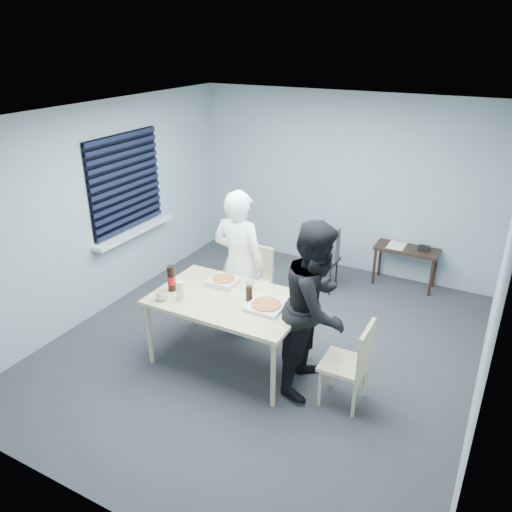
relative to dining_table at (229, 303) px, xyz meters
The scene contains 19 objects.
room 2.27m from the dining_table, 157.67° to the left, with size 5.00×5.00×5.00m.
dining_table is the anchor object (origin of this frame).
chair_far 1.11m from the dining_table, 104.29° to the left, with size 0.42×0.42×0.89m.
chair_right 1.41m from the dining_table, ahead, with size 0.42×0.42×0.89m.
person_white 0.64m from the dining_table, 109.91° to the left, with size 0.65×0.42×1.77m, color white.
person_black 0.96m from the dining_table, ahead, with size 0.86×0.47×1.77m, color black.
side_table 2.99m from the dining_table, 64.86° to the left, with size 0.86×0.38×0.58m.
stool 2.11m from the dining_table, 81.35° to the left, with size 0.34×0.34×0.47m.
backpack 2.06m from the dining_table, 81.29° to the left, with size 0.33×0.24×0.46m.
pizza_box_a 0.35m from the dining_table, 130.74° to the left, with size 0.30×0.30×0.07m.
pizza_box_b 0.44m from the dining_table, ahead, with size 0.36×0.36×0.05m.
mug_a 0.71m from the dining_table, 149.18° to the right, with size 0.12×0.12×0.10m, color silver.
mug_b 0.33m from the dining_table, 75.32° to the left, with size 0.10×0.10×0.09m, color silver.
cola_glass 0.25m from the dining_table, 18.00° to the left, with size 0.07×0.07×0.15m, color black.
soda_bottle 0.68m from the dining_table, 167.63° to the right, with size 0.09×0.09×0.28m.
plastic_cups 0.53m from the dining_table, 149.89° to the right, with size 0.09×0.09×0.21m, color silver.
rubber_band 0.35m from the dining_table, 44.95° to the right, with size 0.05×0.05×0.00m, color red.
papers 2.94m from the dining_table, 67.64° to the left, with size 0.23×0.31×0.01m, color white.
black_box 3.10m from the dining_table, 61.36° to the left, with size 0.15×0.11×0.06m, color black.
Camera 1 is at (2.19, -4.32, 3.33)m, focal length 35.00 mm.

